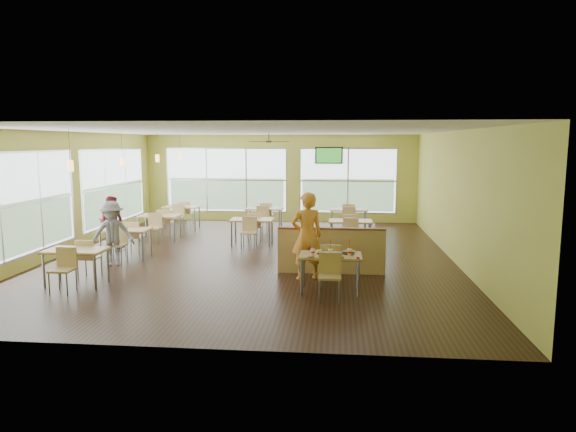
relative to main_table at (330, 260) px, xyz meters
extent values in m
plane|color=black|center=(-2.00, 3.00, -0.63)|extent=(12.00, 12.00, 0.00)
plane|color=white|center=(-2.00, 3.00, 2.57)|extent=(12.00, 12.00, 0.00)
cube|color=#C7C550|center=(-2.00, 9.00, 0.97)|extent=(10.00, 0.04, 3.20)
cube|color=#C7C550|center=(-2.00, -3.00, 0.97)|extent=(10.00, 0.04, 3.20)
cube|color=#C7C550|center=(-7.00, 3.00, 0.97)|extent=(0.04, 12.00, 3.20)
cube|color=#C7C550|center=(3.00, 3.00, 0.97)|extent=(0.04, 12.00, 3.20)
cube|color=white|center=(-6.98, 1.00, 0.89)|extent=(0.02, 4.50, 2.35)
cube|color=white|center=(-6.98, 6.00, 0.89)|extent=(0.02, 4.50, 2.35)
cube|color=white|center=(-4.00, 8.98, 0.89)|extent=(4.50, 0.02, 2.35)
cube|color=white|center=(0.50, 8.98, 0.89)|extent=(3.50, 0.02, 2.35)
cube|color=#B7BABC|center=(-6.97, 3.50, -0.28)|extent=(0.04, 9.40, 0.05)
cube|color=#B7BABC|center=(-1.75, 8.97, -0.28)|extent=(8.00, 0.04, 0.05)
cube|color=tan|center=(0.00, 0.00, 0.10)|extent=(1.20, 0.70, 0.04)
cube|color=brown|center=(0.00, 0.00, 0.07)|extent=(1.22, 0.71, 0.01)
cylinder|color=slate|center=(-0.54, -0.29, -0.28)|extent=(0.05, 0.05, 0.71)
cylinder|color=slate|center=(0.54, -0.29, -0.28)|extent=(0.05, 0.05, 0.71)
cylinder|color=slate|center=(-0.54, 0.29, -0.28)|extent=(0.05, 0.05, 0.71)
cylinder|color=slate|center=(0.54, 0.29, -0.28)|extent=(0.05, 0.05, 0.71)
cube|color=tan|center=(0.00, 0.55, -0.18)|extent=(0.42, 0.42, 0.04)
cube|color=tan|center=(0.00, 0.74, 0.04)|extent=(0.42, 0.04, 0.40)
cube|color=tan|center=(0.00, -0.55, -0.18)|extent=(0.42, 0.42, 0.04)
cube|color=tan|center=(0.00, -0.74, 0.04)|extent=(0.42, 0.04, 0.40)
cube|color=tan|center=(0.00, 1.45, -0.13)|extent=(2.40, 0.12, 1.00)
cube|color=brown|center=(0.00, 1.45, 0.39)|extent=(2.40, 0.14, 0.04)
cube|color=tan|center=(-5.20, 0.00, 0.10)|extent=(1.20, 0.70, 0.04)
cube|color=brown|center=(-5.20, 0.00, 0.07)|extent=(1.22, 0.71, 0.01)
cylinder|color=slate|center=(-5.74, -0.29, -0.28)|extent=(0.05, 0.05, 0.71)
cylinder|color=slate|center=(-4.66, -0.29, -0.28)|extent=(0.05, 0.05, 0.71)
cylinder|color=slate|center=(-5.74, 0.29, -0.28)|extent=(0.05, 0.05, 0.71)
cylinder|color=slate|center=(-4.66, 0.29, -0.28)|extent=(0.05, 0.05, 0.71)
cube|color=tan|center=(-5.20, 0.55, -0.18)|extent=(0.42, 0.42, 0.04)
cube|color=tan|center=(-5.20, 0.74, 0.04)|extent=(0.42, 0.04, 0.40)
cube|color=tan|center=(-5.20, -0.55, -0.18)|extent=(0.42, 0.42, 0.04)
cube|color=tan|center=(-5.20, -0.74, 0.04)|extent=(0.42, 0.04, 0.40)
cube|color=tan|center=(-5.20, 2.50, 0.10)|extent=(1.20, 0.70, 0.04)
cube|color=brown|center=(-5.20, 2.50, 0.07)|extent=(1.22, 0.71, 0.01)
cylinder|color=slate|center=(-5.74, 2.21, -0.28)|extent=(0.05, 0.05, 0.71)
cylinder|color=slate|center=(-4.66, 2.21, -0.28)|extent=(0.05, 0.05, 0.71)
cylinder|color=slate|center=(-5.74, 2.79, -0.28)|extent=(0.05, 0.05, 0.71)
cylinder|color=slate|center=(-4.66, 2.79, -0.28)|extent=(0.05, 0.05, 0.71)
cube|color=tan|center=(-5.20, 3.05, -0.18)|extent=(0.42, 0.42, 0.04)
cube|color=tan|center=(-5.20, 3.24, 0.04)|extent=(0.42, 0.04, 0.40)
cube|color=tan|center=(-5.20, 1.95, -0.18)|extent=(0.42, 0.42, 0.04)
cube|color=tan|center=(-5.20, 1.76, 0.04)|extent=(0.42, 0.04, 0.40)
cube|color=tan|center=(-5.20, 5.00, 0.10)|extent=(1.20, 0.70, 0.04)
cube|color=brown|center=(-5.20, 5.00, 0.07)|extent=(1.22, 0.71, 0.01)
cylinder|color=slate|center=(-5.74, 4.71, -0.28)|extent=(0.05, 0.05, 0.71)
cylinder|color=slate|center=(-4.66, 4.71, -0.28)|extent=(0.05, 0.05, 0.71)
cylinder|color=slate|center=(-5.74, 5.29, -0.28)|extent=(0.05, 0.05, 0.71)
cylinder|color=slate|center=(-4.66, 5.29, -0.28)|extent=(0.05, 0.05, 0.71)
cube|color=tan|center=(-5.20, 5.55, -0.18)|extent=(0.42, 0.42, 0.04)
cube|color=tan|center=(-5.20, 5.74, 0.04)|extent=(0.42, 0.04, 0.40)
cube|color=tan|center=(-5.20, 4.45, -0.18)|extent=(0.42, 0.42, 0.04)
cube|color=tan|center=(-5.20, 4.26, 0.04)|extent=(0.42, 0.04, 0.40)
cube|color=tan|center=(-5.20, 7.20, 0.10)|extent=(1.20, 0.70, 0.04)
cube|color=brown|center=(-5.20, 7.20, 0.07)|extent=(1.22, 0.71, 0.01)
cylinder|color=slate|center=(-5.74, 6.91, -0.28)|extent=(0.05, 0.05, 0.71)
cylinder|color=slate|center=(-4.66, 6.91, -0.28)|extent=(0.05, 0.05, 0.71)
cylinder|color=slate|center=(-5.74, 7.49, -0.28)|extent=(0.05, 0.05, 0.71)
cylinder|color=slate|center=(-4.66, 7.49, -0.28)|extent=(0.05, 0.05, 0.71)
cube|color=tan|center=(-5.20, 7.75, -0.18)|extent=(0.42, 0.42, 0.04)
cube|color=tan|center=(-5.20, 7.94, 0.04)|extent=(0.42, 0.04, 0.40)
cube|color=tan|center=(-5.20, 6.65, -0.18)|extent=(0.42, 0.42, 0.04)
cube|color=tan|center=(-5.20, 6.46, 0.04)|extent=(0.42, 0.04, 0.40)
cube|color=tan|center=(-2.30, 4.50, 0.10)|extent=(1.20, 0.70, 0.04)
cube|color=brown|center=(-2.30, 4.50, 0.07)|extent=(1.22, 0.71, 0.01)
cylinder|color=slate|center=(-2.84, 4.21, -0.28)|extent=(0.05, 0.05, 0.71)
cylinder|color=slate|center=(-1.76, 4.21, -0.28)|extent=(0.05, 0.05, 0.71)
cylinder|color=slate|center=(-2.84, 4.79, -0.28)|extent=(0.05, 0.05, 0.71)
cylinder|color=slate|center=(-1.76, 4.79, -0.28)|extent=(0.05, 0.05, 0.71)
cube|color=tan|center=(-2.30, 5.05, -0.18)|extent=(0.42, 0.42, 0.04)
cube|color=tan|center=(-2.30, 5.24, 0.04)|extent=(0.42, 0.04, 0.40)
cube|color=tan|center=(-2.30, 3.95, -0.18)|extent=(0.42, 0.42, 0.04)
cube|color=tan|center=(-2.30, 3.76, 0.04)|extent=(0.42, 0.04, 0.40)
cube|color=tan|center=(-2.30, 7.00, 0.10)|extent=(1.20, 0.70, 0.04)
cube|color=brown|center=(-2.30, 7.00, 0.07)|extent=(1.22, 0.71, 0.01)
cylinder|color=slate|center=(-2.84, 6.71, -0.28)|extent=(0.05, 0.05, 0.71)
cylinder|color=slate|center=(-1.76, 6.71, -0.28)|extent=(0.05, 0.05, 0.71)
cylinder|color=slate|center=(-2.84, 7.29, -0.28)|extent=(0.05, 0.05, 0.71)
cylinder|color=slate|center=(-1.76, 7.29, -0.28)|extent=(0.05, 0.05, 0.71)
cube|color=tan|center=(-2.30, 7.55, -0.18)|extent=(0.42, 0.42, 0.04)
cube|color=tan|center=(-2.30, 7.74, 0.04)|extent=(0.42, 0.04, 0.40)
cube|color=tan|center=(-2.30, 6.45, -0.18)|extent=(0.42, 0.42, 0.04)
cube|color=tan|center=(-2.30, 6.26, 0.04)|extent=(0.42, 0.04, 0.40)
cube|color=tan|center=(0.50, 4.50, 0.10)|extent=(1.20, 0.70, 0.04)
cube|color=brown|center=(0.50, 4.50, 0.07)|extent=(1.22, 0.71, 0.01)
cylinder|color=slate|center=(-0.04, 4.21, -0.28)|extent=(0.05, 0.05, 0.71)
cylinder|color=slate|center=(1.04, 4.21, -0.28)|extent=(0.05, 0.05, 0.71)
cylinder|color=slate|center=(-0.04, 4.79, -0.28)|extent=(0.05, 0.05, 0.71)
cylinder|color=slate|center=(1.04, 4.79, -0.28)|extent=(0.05, 0.05, 0.71)
cube|color=tan|center=(0.50, 5.05, -0.18)|extent=(0.42, 0.42, 0.04)
cube|color=tan|center=(0.50, 5.24, 0.04)|extent=(0.42, 0.04, 0.40)
cube|color=tan|center=(0.50, 3.95, -0.18)|extent=(0.42, 0.42, 0.04)
cube|color=tan|center=(0.50, 3.76, 0.04)|extent=(0.42, 0.04, 0.40)
cube|color=tan|center=(0.50, 7.00, 0.10)|extent=(1.20, 0.70, 0.04)
cube|color=brown|center=(0.50, 7.00, 0.07)|extent=(1.22, 0.71, 0.01)
cylinder|color=slate|center=(-0.04, 6.71, -0.28)|extent=(0.05, 0.05, 0.71)
cylinder|color=slate|center=(1.04, 6.71, -0.28)|extent=(0.05, 0.05, 0.71)
cylinder|color=slate|center=(-0.04, 7.29, -0.28)|extent=(0.05, 0.05, 0.71)
cylinder|color=slate|center=(1.04, 7.29, -0.28)|extent=(0.05, 0.05, 0.71)
cube|color=tan|center=(0.50, 7.55, -0.18)|extent=(0.42, 0.42, 0.04)
cube|color=tan|center=(0.50, 7.74, 0.04)|extent=(0.42, 0.04, 0.40)
cube|color=tan|center=(0.50, 6.45, -0.18)|extent=(0.42, 0.42, 0.04)
cube|color=tan|center=(0.50, 6.26, 0.04)|extent=(0.42, 0.04, 0.40)
cylinder|color=#2D2119|center=(-5.20, 0.00, 2.22)|extent=(0.01, 0.01, 0.70)
cylinder|color=gold|center=(-5.20, 0.00, 1.82)|extent=(0.11, 0.11, 0.22)
cylinder|color=#2D2119|center=(-5.20, 2.50, 2.22)|extent=(0.01, 0.01, 0.70)
cylinder|color=gold|center=(-5.20, 2.50, 1.82)|extent=(0.11, 0.11, 0.22)
cylinder|color=#2D2119|center=(-5.20, 5.00, 2.22)|extent=(0.01, 0.01, 0.70)
cylinder|color=gold|center=(-5.20, 5.00, 1.82)|extent=(0.11, 0.11, 0.22)
cylinder|color=#2D2119|center=(-5.20, 7.20, 2.22)|extent=(0.01, 0.01, 0.70)
cylinder|color=gold|center=(-5.20, 7.20, 1.82)|extent=(0.11, 0.11, 0.22)
cylinder|color=#2D2119|center=(-2.00, 6.00, 2.45)|extent=(0.03, 0.03, 0.24)
cylinder|color=#2D2119|center=(-2.00, 6.00, 2.31)|extent=(0.16, 0.16, 0.06)
cube|color=#2D2119|center=(-1.65, 6.00, 2.31)|extent=(0.55, 0.10, 0.01)
cube|color=#2D2119|center=(-2.00, 6.35, 2.31)|extent=(0.10, 0.55, 0.01)
cube|color=#2D2119|center=(-2.35, 6.00, 2.31)|extent=(0.55, 0.10, 0.01)
cube|color=#2D2119|center=(-2.00, 5.65, 2.31)|extent=(0.10, 0.55, 0.01)
cube|color=black|center=(-0.20, 8.90, 1.82)|extent=(1.00, 0.06, 0.60)
cube|color=#308F2C|center=(-0.20, 8.87, 1.82)|extent=(0.90, 0.01, 0.52)
imported|color=orange|center=(-0.52, 0.92, 0.31)|extent=(0.80, 0.65, 1.88)
imported|color=maroon|center=(-6.06, 3.56, 0.10)|extent=(0.72, 0.57, 1.47)
imported|color=slate|center=(-5.19, 1.71, 0.14)|extent=(1.13, 0.86, 1.55)
cone|color=white|center=(-0.34, -0.07, 0.18)|extent=(0.09, 0.09, 0.11)
cylinder|color=red|center=(-0.34, -0.07, 0.18)|extent=(0.08, 0.08, 0.03)
cylinder|color=white|center=(-0.34, -0.07, 0.24)|extent=(0.09, 0.09, 0.01)
cylinder|color=#2286C3|center=(-0.34, -0.07, 0.34)|extent=(0.02, 0.05, 0.21)
cone|color=white|center=(-0.21, -0.24, 0.18)|extent=(0.10, 0.10, 0.13)
cylinder|color=red|center=(-0.21, -0.24, 0.19)|extent=(0.09, 0.09, 0.04)
cylinder|color=white|center=(-0.21, -0.24, 0.25)|extent=(0.10, 0.10, 0.01)
cylinder|color=#D0D608|center=(-0.21, -0.24, 0.37)|extent=(0.03, 0.06, 0.23)
cone|color=white|center=(0.01, -0.16, 0.18)|extent=(0.10, 0.10, 0.13)
cylinder|color=red|center=(0.01, -0.16, 0.19)|extent=(0.09, 0.09, 0.04)
cylinder|color=white|center=(0.01, -0.16, 0.26)|extent=(0.10, 0.10, 0.01)
cylinder|color=red|center=(0.01, -0.16, 0.37)|extent=(0.02, 0.06, 0.23)
cone|color=white|center=(0.37, -0.06, 0.18)|extent=(0.09, 0.09, 0.12)
cylinder|color=red|center=(0.37, -0.06, 0.18)|extent=(0.09, 0.09, 0.04)
cylinder|color=white|center=(0.37, -0.06, 0.25)|extent=(0.10, 0.10, 0.01)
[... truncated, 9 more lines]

